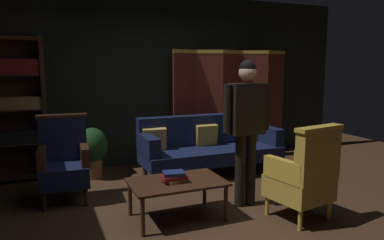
{
  "coord_description": "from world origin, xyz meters",
  "views": [
    {
      "loc": [
        -1.75,
        -3.4,
        1.64
      ],
      "look_at": [
        0.0,
        0.8,
        0.95
      ],
      "focal_mm": 33.77,
      "sensor_mm": 36.0,
      "label": 1
    }
  ],
  "objects": [
    {
      "name": "bookshelf",
      "position": [
        -2.15,
        2.2,
        1.08
      ],
      "size": [
        0.9,
        0.32,
        2.05
      ],
      "color": "#382114",
      "rests_on": "ground_plane"
    },
    {
      "name": "velvet_couch",
      "position": [
        0.55,
        1.45,
        0.45
      ],
      "size": [
        2.12,
        0.78,
        0.88
      ],
      "color": "#382114",
      "rests_on": "ground_plane"
    },
    {
      "name": "folding_screen",
      "position": [
        1.3,
        2.12,
        0.99
      ],
      "size": [
        2.14,
        0.33,
        1.9
      ],
      "color": "#5B2319",
      "rests_on": "ground_plane"
    },
    {
      "name": "coffee_table",
      "position": [
        -0.47,
        0.08,
        0.37
      ],
      "size": [
        1.0,
        0.64,
        0.42
      ],
      "color": "#382114",
      "rests_on": "ground_plane"
    },
    {
      "name": "armchair_gilt_accent",
      "position": [
        0.76,
        -0.47,
        0.49
      ],
      "size": [
        0.67,
        0.67,
        1.04
      ],
      "color": "gold",
      "rests_on": "ground_plane"
    },
    {
      "name": "book_tan_leather",
      "position": [
        -0.52,
        0.06,
        0.44
      ],
      "size": [
        0.21,
        0.2,
        0.03
      ],
      "primitive_type": "cube",
      "rotation": [
        0.0,
        0.0,
        0.18
      ],
      "color": "#9E7A47",
      "rests_on": "coffee_table"
    },
    {
      "name": "back_wall",
      "position": [
        0.0,
        2.45,
        1.4
      ],
      "size": [
        7.2,
        0.1,
        2.8
      ],
      "primitive_type": "cube",
      "color": "black",
      "rests_on": "ground_plane"
    },
    {
      "name": "armchair_wing_left",
      "position": [
        -1.55,
        1.13,
        0.49
      ],
      "size": [
        0.62,
        0.61,
        1.04
      ],
      "color": "#382114",
      "rests_on": "ground_plane"
    },
    {
      "name": "book_red_leather",
      "position": [
        -0.52,
        0.06,
        0.47
      ],
      "size": [
        0.26,
        0.18,
        0.04
      ],
      "primitive_type": "cube",
      "rotation": [
        0.0,
        0.0,
        -0.0
      ],
      "color": "maroon",
      "rests_on": "book_tan_leather"
    },
    {
      "name": "book_navy_cloth",
      "position": [
        -0.52,
        0.06,
        0.51
      ],
      "size": [
        0.25,
        0.21,
        0.04
      ],
      "primitive_type": "cube",
      "rotation": [
        0.0,
        0.0,
        -0.17
      ],
      "color": "navy",
      "rests_on": "book_red_leather"
    },
    {
      "name": "ground_plane",
      "position": [
        0.0,
        0.0,
        0.0
      ],
      "size": [
        10.0,
        10.0,
        0.0
      ],
      "primitive_type": "plane",
      "color": "#3D2819"
    },
    {
      "name": "standing_figure",
      "position": [
        0.4,
        0.13,
        1.03
      ],
      "size": [
        0.59,
        0.23,
        1.7
      ],
      "color": "black",
      "rests_on": "ground_plane"
    },
    {
      "name": "potted_plant",
      "position": [
        -1.12,
        1.91,
        0.43
      ],
      "size": [
        0.45,
        0.45,
        0.75
      ],
      "color": "brown",
      "rests_on": "ground_plane"
    }
  ]
}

